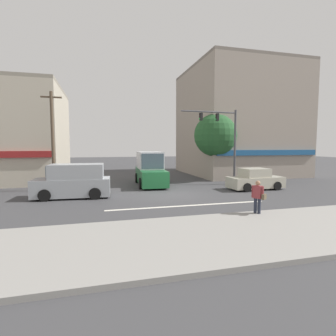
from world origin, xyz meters
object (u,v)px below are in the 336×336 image
object	(u,v)px
utility_pole_near_left	(53,140)
pedestrian_foreground_with_bag	(258,196)
street_tree	(215,135)
sedan_crossing_center	(255,180)
traffic_light_mast	(225,134)
van_crossing_leftbound	(74,182)
utility_pole_far_right	(221,133)
box_truck_parked_curbside	(150,170)

from	to	relation	value
utility_pole_near_left	pedestrian_foreground_with_bag	size ratio (longest dim) A/B	4.24
street_tree	sedan_crossing_center	distance (m)	6.45
traffic_light_mast	pedestrian_foreground_with_bag	size ratio (longest dim) A/B	3.71
street_tree	van_crossing_leftbound	xyz separation A→B (m)	(-12.02, -5.19, -3.20)
pedestrian_foreground_with_bag	street_tree	bearing A→B (deg)	74.02
sedan_crossing_center	pedestrian_foreground_with_bag	size ratio (longest dim) A/B	2.49
utility_pole_near_left	utility_pole_far_right	distance (m)	17.49
box_truck_parked_curbside	utility_pole_near_left	bearing A→B (deg)	-172.06
street_tree	traffic_light_mast	world-z (taller)	traffic_light_mast
sedan_crossing_center	pedestrian_foreground_with_bag	world-z (taller)	pedestrian_foreground_with_bag
utility_pole_far_right	sedan_crossing_center	size ratio (longest dim) A/B	2.14
sedan_crossing_center	traffic_light_mast	bearing A→B (deg)	115.64
utility_pole_far_right	sedan_crossing_center	distance (m)	10.43
utility_pole_near_left	sedan_crossing_center	bearing A→B (deg)	-12.52
street_tree	van_crossing_leftbound	world-z (taller)	street_tree
traffic_light_mast	van_crossing_leftbound	xyz separation A→B (m)	(-11.57, -2.44, -3.17)
box_truck_parked_curbside	sedan_crossing_center	size ratio (longest dim) A/B	1.37
sedan_crossing_center	box_truck_parked_curbside	bearing A→B (deg)	149.46
street_tree	pedestrian_foreground_with_bag	xyz separation A→B (m)	(-3.46, -12.10, -3.26)
utility_pole_near_left	box_truck_parked_curbside	bearing A→B (deg)	7.94
box_truck_parked_curbside	pedestrian_foreground_with_bag	size ratio (longest dim) A/B	3.41
box_truck_parked_curbside	utility_pole_far_right	bearing A→B (deg)	30.32
box_truck_parked_curbside	van_crossing_leftbound	size ratio (longest dim) A/B	1.21
sedan_crossing_center	pedestrian_foreground_with_bag	bearing A→B (deg)	-122.32
utility_pole_near_left	utility_pole_far_right	world-z (taller)	utility_pole_far_right
traffic_light_mast	sedan_crossing_center	distance (m)	4.51
van_crossing_leftbound	pedestrian_foreground_with_bag	size ratio (longest dim) A/B	2.81
sedan_crossing_center	pedestrian_foreground_with_bag	xyz separation A→B (m)	(-4.26, -6.74, 0.24)
street_tree	traffic_light_mast	size ratio (longest dim) A/B	1.00
van_crossing_leftbound	utility_pole_near_left	bearing A→B (deg)	117.95
street_tree	traffic_light_mast	bearing A→B (deg)	-99.15
street_tree	van_crossing_leftbound	bearing A→B (deg)	-156.62
sedan_crossing_center	van_crossing_leftbound	xyz separation A→B (m)	(-12.82, 0.16, 0.29)
traffic_light_mast	box_truck_parked_curbside	xyz separation A→B (m)	(-5.91, 1.63, -2.92)
sedan_crossing_center	pedestrian_foreground_with_bag	distance (m)	7.98
utility_pole_far_right	van_crossing_leftbound	bearing A→B (deg)	-147.55
box_truck_parked_curbside	sedan_crossing_center	xyz separation A→B (m)	(7.15, -4.22, -0.54)
street_tree	utility_pole_far_right	xyz separation A→B (m)	(2.66, 4.14, 0.40)
box_truck_parked_curbside	sedan_crossing_center	distance (m)	8.32
box_truck_parked_curbside	street_tree	bearing A→B (deg)	10.12
utility_pole_far_right	traffic_light_mast	bearing A→B (deg)	-114.24
van_crossing_leftbound	sedan_crossing_center	bearing A→B (deg)	-0.72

